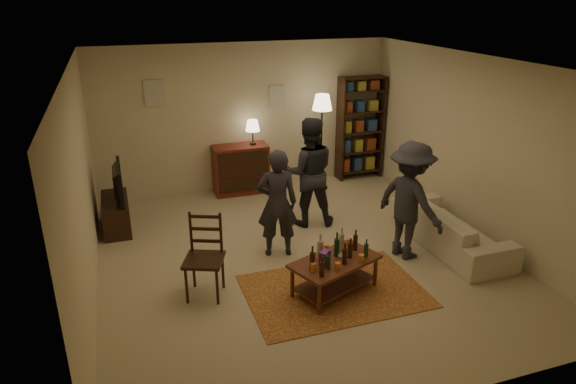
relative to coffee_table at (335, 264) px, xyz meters
name	(u,v)px	position (x,y,z in m)	size (l,w,h in m)	color
floor	(301,256)	(-0.08, 1.00, -0.40)	(6.00, 6.00, 0.00)	#C6B793
room_shell	(210,95)	(-0.73, 3.98, 1.41)	(6.00, 6.00, 6.00)	beige
rug	(334,291)	(0.00, 0.00, -0.39)	(2.20, 1.50, 0.01)	maroon
coffee_table	(335,264)	(0.00, 0.00, 0.00)	(1.24, 0.96, 0.79)	brown
dining_chair	(205,252)	(-1.52, 0.50, 0.16)	(0.60, 0.60, 1.06)	#321A10
tv_stand	(115,206)	(-2.53, 2.80, -0.01)	(0.40, 1.00, 1.06)	#321A10
dresser	(241,168)	(-0.28, 3.71, 0.08)	(1.00, 0.50, 1.36)	maroon
bookshelf	(360,127)	(2.16, 3.78, 0.63)	(0.90, 0.34, 2.02)	#321A10
floor_lamp	(322,109)	(1.19, 3.42, 1.13)	(0.36, 0.36, 1.80)	black
sofa	(451,227)	(2.12, 0.60, -0.10)	(2.08, 0.81, 0.61)	beige
person_left	(277,203)	(-0.37, 1.18, 0.38)	(0.57, 0.37, 1.56)	#24242B
person_right	(309,172)	(0.41, 2.02, 0.48)	(0.85, 0.66, 1.75)	#25252C
person_by_sofa	(410,201)	(1.35, 0.56, 0.44)	(1.08, 0.62, 1.68)	#2A2B32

